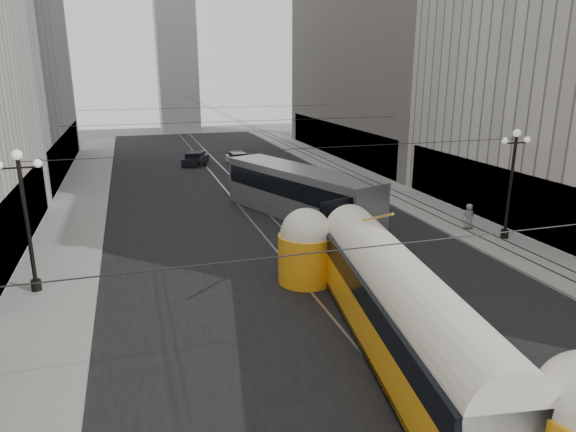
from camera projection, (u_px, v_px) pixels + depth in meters
road at (243, 198)px, 40.02m from camera, size 20.00×85.00×0.02m
sidewalk_left at (82, 198)px, 39.82m from camera, size 4.00×72.00×0.15m
sidewalk_right at (364, 179)px, 46.61m from camera, size 4.00×72.00×0.15m
rail_left at (233, 199)px, 39.81m from camera, size 0.12×85.00×0.04m
rail_right at (252, 198)px, 40.23m from camera, size 0.12×85.00×0.04m
building_right_far at (390, 5)px, 55.37m from camera, size 12.60×32.60×32.60m
distant_tower at (175, 33)px, 79.46m from camera, size 6.00×6.00×31.36m
lamppost_left_mid at (26, 214)px, 22.11m from camera, size 1.86×0.44×6.37m
lamppost_right_mid at (511, 178)px, 29.23m from camera, size 1.86×0.44×6.37m
catenary at (245, 123)px, 37.49m from camera, size 25.00×72.00×0.23m
streetcar at (399, 306)px, 17.96m from camera, size 4.76×16.39×3.63m
city_bus at (300, 191)px, 34.30m from camera, size 7.31×13.83×3.39m
sedan_white_far at (238, 159)px, 53.89m from camera, size 1.84×4.06×1.26m
sedan_dark_far at (195, 159)px, 53.82m from camera, size 3.30×4.57×1.34m
pedestrian_sidewalk_right at (469, 216)px, 31.79m from camera, size 0.83×0.58×1.58m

